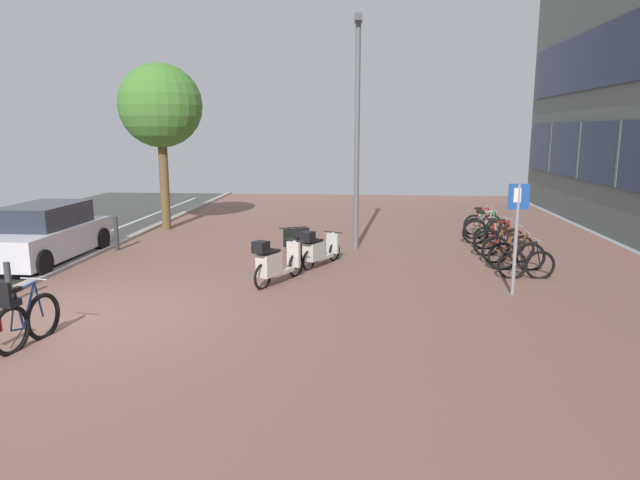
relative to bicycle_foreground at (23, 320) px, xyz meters
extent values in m
cube|color=#7F594D|center=(5.20, 1.33, -0.43)|extent=(14.40, 40.00, 0.05)
cube|color=#59635E|center=(12.55, 9.73, 2.15)|extent=(0.10, 0.12, 1.95)
cube|color=#59635E|center=(12.55, 12.93, 2.15)|extent=(0.10, 0.12, 1.95)
cube|color=#59635E|center=(12.55, 16.13, 2.15)|extent=(0.10, 0.12, 1.95)
torus|color=black|center=(-0.01, -0.29, -0.06)|extent=(0.19, 0.76, 0.76)
torus|color=black|center=(0.09, 0.38, -0.06)|extent=(0.19, 0.76, 0.76)
cylinder|color=navy|center=(0.05, 0.11, 0.21)|extent=(0.09, 0.33, 0.66)
cylinder|color=navy|center=(0.02, -0.09, 0.19)|extent=(0.06, 0.15, 0.60)
cylinder|color=navy|center=(0.04, 0.06, 0.51)|extent=(0.10, 0.41, 0.09)
cylinder|color=navy|center=(0.01, -0.16, -0.09)|extent=(0.07, 0.26, 0.08)
cylinder|color=navy|center=(0.00, -0.21, 0.21)|extent=(0.05, 0.18, 0.55)
cylinder|color=navy|center=(0.08, 0.32, 0.24)|extent=(0.05, 0.15, 0.60)
cube|color=black|center=(0.01, -0.14, 0.52)|extent=(0.12, 0.23, 0.06)
cylinder|color=#ADADB2|center=(0.07, 0.26, 0.58)|extent=(0.48, 0.10, 0.02)
cube|color=black|center=(0.00, -0.24, 0.35)|extent=(0.23, 0.27, 0.10)
cube|color=black|center=(-0.02, -0.34, 0.53)|extent=(0.21, 0.09, 0.32)
cylinder|color=black|center=(-0.07, -0.09, -0.26)|extent=(0.20, 0.07, 0.30)
torus|color=black|center=(8.42, 4.77, -0.10)|extent=(0.67, 0.10, 0.67)
torus|color=black|center=(9.03, 4.80, -0.10)|extent=(0.67, 0.10, 0.67)
cylinder|color=black|center=(8.79, 4.79, 0.14)|extent=(0.30, 0.05, 0.59)
cylinder|color=black|center=(8.61, 4.78, 0.12)|extent=(0.13, 0.04, 0.53)
cylinder|color=black|center=(8.74, 4.79, 0.40)|extent=(0.37, 0.05, 0.08)
cylinder|color=black|center=(8.54, 4.78, -0.12)|extent=(0.24, 0.04, 0.07)
cylinder|color=black|center=(8.49, 4.77, 0.14)|extent=(0.16, 0.03, 0.49)
cylinder|color=black|center=(8.98, 4.80, 0.16)|extent=(0.14, 0.04, 0.53)
cube|color=black|center=(8.56, 4.78, 0.42)|extent=(0.22, 0.10, 0.06)
cylinder|color=#ADADB2|center=(8.92, 4.80, 0.48)|extent=(0.05, 0.48, 0.02)
torus|color=black|center=(8.39, 5.58, -0.09)|extent=(0.70, 0.07, 0.70)
torus|color=black|center=(9.04, 5.57, -0.09)|extent=(0.70, 0.07, 0.70)
cylinder|color=brown|center=(8.78, 5.57, 0.16)|extent=(0.31, 0.04, 0.61)
cylinder|color=brown|center=(8.59, 5.58, 0.14)|extent=(0.14, 0.04, 0.56)
cylinder|color=brown|center=(8.73, 5.57, 0.44)|extent=(0.39, 0.04, 0.08)
cylinder|color=brown|center=(8.52, 5.58, -0.11)|extent=(0.25, 0.03, 0.08)
cylinder|color=brown|center=(8.47, 5.58, 0.16)|extent=(0.17, 0.03, 0.51)
cylinder|color=brown|center=(8.98, 5.57, 0.19)|extent=(0.15, 0.03, 0.56)
cube|color=black|center=(8.54, 5.58, 0.45)|extent=(0.22, 0.09, 0.06)
cylinder|color=#ADADB2|center=(8.92, 5.57, 0.51)|extent=(0.03, 0.48, 0.02)
torus|color=black|center=(8.38, 6.31, -0.08)|extent=(0.72, 0.19, 0.72)
torus|color=black|center=(9.03, 6.42, -0.08)|extent=(0.72, 0.19, 0.72)
cylinder|color=brown|center=(8.77, 6.37, 0.18)|extent=(0.32, 0.09, 0.63)
cylinder|color=brown|center=(8.58, 6.34, 0.16)|extent=(0.14, 0.06, 0.57)
cylinder|color=brown|center=(8.72, 6.37, 0.46)|extent=(0.40, 0.10, 0.08)
cylinder|color=brown|center=(8.51, 6.33, -0.10)|extent=(0.26, 0.07, 0.08)
cylinder|color=brown|center=(8.45, 6.32, 0.18)|extent=(0.17, 0.05, 0.52)
cylinder|color=brown|center=(8.97, 6.41, 0.20)|extent=(0.15, 0.06, 0.57)
cube|color=black|center=(8.53, 6.33, 0.48)|extent=(0.23, 0.13, 0.06)
cylinder|color=#ADADB2|center=(8.92, 6.40, 0.54)|extent=(0.10, 0.48, 0.02)
torus|color=black|center=(8.34, 7.12, -0.07)|extent=(0.75, 0.15, 0.75)
torus|color=black|center=(9.00, 7.19, -0.07)|extent=(0.75, 0.15, 0.75)
cylinder|color=maroon|center=(8.73, 7.16, 0.20)|extent=(0.32, 0.07, 0.66)
cylinder|color=maroon|center=(8.54, 7.14, 0.18)|extent=(0.14, 0.05, 0.60)
cylinder|color=maroon|center=(8.68, 7.15, 0.50)|extent=(0.40, 0.08, 0.09)
cylinder|color=maroon|center=(8.46, 7.13, -0.09)|extent=(0.26, 0.05, 0.08)
cylinder|color=maroon|center=(8.41, 7.13, 0.20)|extent=(0.17, 0.04, 0.55)
cylinder|color=maroon|center=(8.94, 7.18, 0.23)|extent=(0.15, 0.05, 0.60)
cube|color=black|center=(8.48, 7.13, 0.51)|extent=(0.23, 0.11, 0.06)
cylinder|color=#ADADB2|center=(8.88, 7.17, 0.57)|extent=(0.07, 0.48, 0.02)
torus|color=black|center=(8.46, 7.96, -0.10)|extent=(0.69, 0.11, 0.68)
torus|color=black|center=(9.06, 7.92, -0.10)|extent=(0.69, 0.11, 0.68)
cylinder|color=black|center=(8.82, 7.94, 0.15)|extent=(0.30, 0.05, 0.60)
cylinder|color=black|center=(8.64, 7.95, 0.13)|extent=(0.13, 0.04, 0.54)
cylinder|color=black|center=(8.78, 7.94, 0.42)|extent=(0.36, 0.06, 0.08)
cylinder|color=black|center=(8.58, 7.95, -0.12)|extent=(0.23, 0.04, 0.07)
cylinder|color=black|center=(8.53, 7.95, 0.15)|extent=(0.16, 0.03, 0.50)
cylinder|color=black|center=(9.01, 7.93, 0.17)|extent=(0.14, 0.04, 0.54)
cube|color=black|center=(8.60, 7.95, 0.44)|extent=(0.22, 0.10, 0.06)
cylinder|color=#ADADB2|center=(8.95, 7.93, 0.49)|extent=(0.05, 0.48, 0.02)
torus|color=black|center=(8.33, 8.75, -0.07)|extent=(0.75, 0.11, 0.75)
torus|color=black|center=(8.98, 8.71, -0.07)|extent=(0.75, 0.11, 0.75)
cylinder|color=#2C682F|center=(8.72, 8.73, 0.20)|extent=(0.32, 0.05, 0.65)
cylinder|color=#2C682F|center=(8.53, 8.74, 0.18)|extent=(0.14, 0.04, 0.59)
cylinder|color=#2C682F|center=(8.67, 8.73, 0.50)|extent=(0.39, 0.06, 0.09)
cylinder|color=#2C682F|center=(8.46, 8.74, -0.09)|extent=(0.25, 0.04, 0.08)
cylinder|color=#2C682F|center=(8.40, 8.74, 0.20)|extent=(0.17, 0.03, 0.54)
cylinder|color=#2C682F|center=(8.92, 8.72, 0.23)|extent=(0.15, 0.04, 0.59)
cube|color=black|center=(8.48, 8.74, 0.51)|extent=(0.22, 0.10, 0.06)
cylinder|color=#ADADB2|center=(8.86, 8.72, 0.57)|extent=(0.05, 0.48, 0.02)
torus|color=black|center=(8.45, 9.50, -0.09)|extent=(0.69, 0.11, 0.69)
torus|color=black|center=(9.09, 9.54, -0.09)|extent=(0.69, 0.11, 0.69)
cylinder|color=#B4ADB3|center=(8.83, 9.52, 0.15)|extent=(0.32, 0.05, 0.60)
cylinder|color=#B4ADB3|center=(8.64, 9.51, 0.13)|extent=(0.14, 0.04, 0.55)
cylinder|color=#B4ADB3|center=(8.78, 9.52, 0.43)|extent=(0.39, 0.06, 0.08)
cylinder|color=#B4ADB3|center=(8.57, 9.51, -0.12)|extent=(0.25, 0.04, 0.07)
cylinder|color=#B4ADB3|center=(8.52, 9.50, 0.15)|extent=(0.17, 0.03, 0.50)
cylinder|color=#B4ADB3|center=(9.03, 9.53, 0.18)|extent=(0.15, 0.04, 0.55)
cube|color=black|center=(8.59, 9.51, 0.44)|extent=(0.22, 0.10, 0.06)
cylinder|color=#ADADB2|center=(8.97, 9.53, 0.50)|extent=(0.05, 0.48, 0.02)
torus|color=black|center=(8.55, 10.25, -0.10)|extent=(0.67, 0.21, 0.67)
torus|color=black|center=(9.12, 10.37, -0.10)|extent=(0.67, 0.21, 0.67)
cylinder|color=maroon|center=(8.89, 10.32, 0.14)|extent=(0.29, 0.09, 0.59)
cylinder|color=maroon|center=(8.72, 10.28, 0.12)|extent=(0.13, 0.06, 0.54)
cylinder|color=maroon|center=(8.85, 10.31, 0.41)|extent=(0.35, 0.11, 0.08)
cylinder|color=maroon|center=(8.66, 10.27, -0.12)|extent=(0.23, 0.07, 0.07)
cylinder|color=maroon|center=(8.62, 10.26, 0.14)|extent=(0.15, 0.06, 0.49)
cylinder|color=maroon|center=(9.07, 10.36, 0.17)|extent=(0.14, 0.06, 0.54)
cube|color=black|center=(8.68, 10.27, 0.43)|extent=(0.23, 0.13, 0.06)
cylinder|color=#ADADB2|center=(9.02, 10.35, 0.48)|extent=(0.12, 0.47, 0.02)
torus|color=black|center=(3.84, 5.17, -0.17)|extent=(0.27, 0.47, 0.51)
torus|color=black|center=(4.38, 6.24, -0.17)|extent=(0.27, 0.47, 0.51)
cube|color=beige|center=(4.11, 5.70, -0.20)|extent=(0.55, 0.73, 0.08)
cube|color=beige|center=(3.94, 5.36, 0.01)|extent=(0.51, 0.61, 0.42)
cube|color=black|center=(3.94, 5.36, 0.25)|extent=(0.45, 0.55, 0.06)
cylinder|color=beige|center=(4.37, 6.21, 0.08)|extent=(0.12, 0.14, 0.51)
cube|color=beige|center=(4.34, 6.15, 0.05)|extent=(0.32, 0.22, 0.50)
cylinder|color=black|center=(4.36, 6.19, 0.33)|extent=(0.48, 0.26, 0.03)
cube|color=black|center=(3.82, 5.12, 0.40)|extent=(0.38, 0.38, 0.24)
torus|color=black|center=(3.05, 3.47, -0.14)|extent=(0.31, 0.54, 0.57)
torus|color=black|center=(3.61, 4.58, -0.14)|extent=(0.31, 0.54, 0.57)
cube|color=beige|center=(3.33, 4.03, -0.17)|extent=(0.56, 0.75, 0.08)
cube|color=beige|center=(3.15, 3.67, 0.07)|extent=(0.51, 0.62, 0.48)
cube|color=black|center=(3.15, 3.67, 0.34)|extent=(0.46, 0.56, 0.06)
cylinder|color=beige|center=(3.60, 4.56, 0.14)|extent=(0.12, 0.14, 0.58)
cube|color=beige|center=(3.57, 4.49, 0.11)|extent=(0.32, 0.22, 0.57)
cylinder|color=black|center=(3.59, 4.54, 0.43)|extent=(0.48, 0.26, 0.03)
cube|color=black|center=(3.03, 3.43, 0.49)|extent=(0.38, 0.38, 0.24)
torus|color=black|center=(3.58, 5.91, -0.19)|extent=(0.24, 0.46, 0.48)
torus|color=black|center=(3.09, 7.02, -0.19)|extent=(0.24, 0.46, 0.48)
cube|color=black|center=(3.34, 6.47, -0.21)|extent=(0.53, 0.73, 0.08)
cube|color=black|center=(3.50, 6.11, -0.01)|extent=(0.49, 0.61, 0.40)
cube|color=black|center=(3.50, 6.11, 0.22)|extent=(0.43, 0.55, 0.06)
cylinder|color=black|center=(3.10, 7.00, 0.05)|extent=(0.11, 0.14, 0.48)
cube|color=black|center=(3.13, 6.93, 0.03)|extent=(0.32, 0.20, 0.48)
cylinder|color=black|center=(3.11, 6.97, 0.29)|extent=(0.49, 0.24, 0.03)
cube|color=black|center=(3.61, 5.87, 0.37)|extent=(0.37, 0.37, 0.24)
cube|color=silver|center=(-2.87, 5.49, 0.12)|extent=(1.69, 3.95, 0.71)
cube|color=#282D38|center=(-2.87, 5.63, 0.75)|extent=(1.42, 2.32, 0.55)
cylinder|color=black|center=(-3.67, 6.94, -0.09)|extent=(0.20, 0.62, 0.62)
cylinder|color=black|center=(-2.06, 6.94, -0.09)|extent=(0.20, 0.62, 0.62)
cylinder|color=black|center=(-2.06, 4.04, -0.09)|extent=(0.20, 0.62, 0.62)
cylinder|color=gray|center=(8.13, 3.46, 0.71)|extent=(0.07, 0.07, 2.23)
cube|color=#1D4BA4|center=(8.13, 3.45, 1.57)|extent=(0.40, 0.02, 0.50)
cube|color=white|center=(8.10, 3.43, 1.60)|extent=(0.14, 0.01, 0.28)
cylinder|color=slate|center=(4.89, 7.73, 2.59)|extent=(0.14, 0.14, 5.98)
cube|color=#4C4C51|center=(4.89, 7.73, 5.69)|extent=(0.20, 0.52, 0.18)
cylinder|color=brown|center=(-1.47, 10.39, 1.14)|extent=(0.30, 0.30, 3.09)
sphere|color=#478131|center=(-1.47, 10.39, 3.62)|extent=(2.66, 2.66, 2.66)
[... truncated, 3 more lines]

